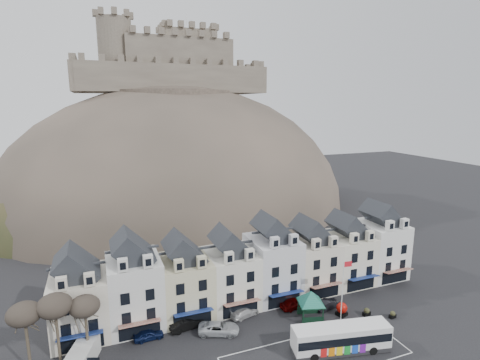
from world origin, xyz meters
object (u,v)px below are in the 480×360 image
object	(u,v)px
red_buoy	(342,309)
flagpole	(343,286)
bus_shelter	(311,297)
car_silver	(219,328)
car_maroon	(294,303)
car_black	(187,323)
white_van	(83,355)
car_navy	(149,335)
car_charcoal	(328,304)
bus	(341,337)
car_white	(245,312)

from	to	relation	value
red_buoy	flagpole	world-z (taller)	flagpole
bus_shelter	car_silver	bearing A→B (deg)	-170.41
car_silver	car_maroon	size ratio (longest dim) A/B	1.18
car_silver	car_maroon	xyz separation A→B (m)	(12.18, 1.91, 0.01)
car_black	car_maroon	world-z (taller)	car_black
red_buoy	white_van	xyz separation A→B (m)	(-33.54, 2.19, 0.22)
car_navy	car_silver	world-z (taller)	car_silver
flagpole	white_van	xyz separation A→B (m)	(-32.93, 3.01, -3.80)
white_van	car_maroon	bearing A→B (deg)	23.36
car_black	car_silver	xyz separation A→B (m)	(3.60, -2.50, -0.03)
car_silver	red_buoy	bearing A→B (deg)	-75.63
car_black	car_charcoal	size ratio (longest dim) A/B	1.13
car_maroon	car_charcoal	xyz separation A→B (m)	(4.42, -1.91, -0.07)
bus	car_silver	distance (m)	15.25
red_buoy	bus_shelter	bearing A→B (deg)	170.60
car_maroon	car_silver	bearing A→B (deg)	91.43
car_black	red_buoy	bearing A→B (deg)	-113.36
car_silver	bus_shelter	bearing A→B (deg)	-74.82
flagpole	car_navy	distance (m)	26.24
bus	red_buoy	distance (m)	8.09
flagpole	car_black	distance (m)	21.52
red_buoy	flagpole	size ratio (longest dim) A/B	0.22
car_navy	car_maroon	world-z (taller)	car_maroon
white_van	car_charcoal	size ratio (longest dim) A/B	1.37
white_van	flagpole	bearing A→B (deg)	14.27
bus	white_van	xyz separation A→B (m)	(-28.70, 8.60, -0.66)
white_van	car_white	distance (m)	20.93
flagpole	car_navy	bearing A→B (deg)	168.75
bus	bus_shelter	size ratio (longest dim) A/B	1.90
car_navy	car_white	bearing A→B (deg)	-90.36
bus_shelter	car_silver	size ratio (longest dim) A/B	1.22
white_van	car_silver	size ratio (longest dim) A/B	1.08
red_buoy	car_navy	distance (m)	26.34
red_buoy	car_charcoal	bearing A→B (deg)	109.65
flagpole	car_navy	size ratio (longest dim) A/B	2.35
car_black	car_maroon	bearing A→B (deg)	-102.90
bus_shelter	flagpole	bearing A→B (deg)	-5.69
car_black	car_navy	bearing A→B (deg)	84.56
bus_shelter	car_maroon	bearing A→B (deg)	115.83
bus_shelter	car_silver	world-z (taller)	bus_shelter
red_buoy	car_charcoal	world-z (taller)	red_buoy
car_maroon	car_navy	bearing A→B (deg)	82.19
flagpole	white_van	bearing A→B (deg)	174.77
car_navy	car_charcoal	distance (m)	25.30
bus	flagpole	size ratio (longest dim) A/B	1.39
car_silver	car_maroon	world-z (taller)	car_maroon
car_black	car_white	size ratio (longest dim) A/B	1.06
car_silver	car_charcoal	distance (m)	16.60
red_buoy	car_maroon	size ratio (longest dim) A/B	0.43
car_maroon	bus_shelter	bearing A→B (deg)	-177.60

